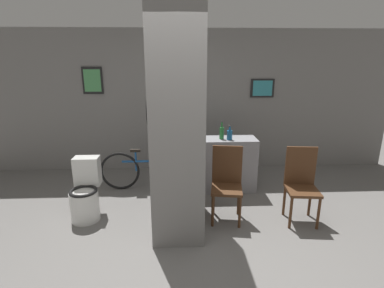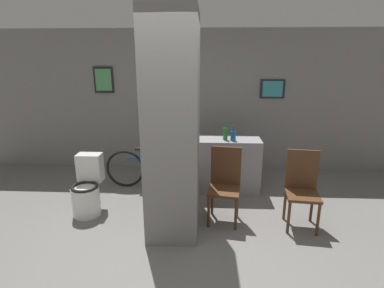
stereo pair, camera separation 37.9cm
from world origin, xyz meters
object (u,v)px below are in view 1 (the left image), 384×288
object	(u,v)px
chair_near_pillar	(227,181)
chair_by_doorway	(301,182)
bottle_tall	(222,132)
toilet	(86,194)
bicycle	(153,170)

from	to	relation	value
chair_near_pillar	chair_by_doorway	xyz separation A→B (m)	(0.97, -0.09, 0.00)
chair_by_doorway	bottle_tall	distance (m)	1.41
toilet	bicycle	xyz separation A→B (m)	(0.83, 0.88, -0.00)
toilet	bottle_tall	bearing A→B (deg)	22.45
bicycle	chair_by_doorway	bearing A→B (deg)	-27.62
chair_near_pillar	bottle_tall	xyz separation A→B (m)	(0.05, 0.88, 0.44)
toilet	chair_near_pillar	bearing A→B (deg)	-2.63
toilet	chair_near_pillar	distance (m)	1.89
toilet	chair_near_pillar	world-z (taller)	chair_near_pillar
toilet	chair_by_doorway	bearing A→B (deg)	-3.49
toilet	bicycle	size ratio (longest dim) A/B	0.47
toilet	bicycle	distance (m)	1.21
bicycle	toilet	bearing A→B (deg)	-133.21
chair_by_doorway	bottle_tall	size ratio (longest dim) A/B	3.39
chair_near_pillar	bottle_tall	bearing A→B (deg)	95.53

